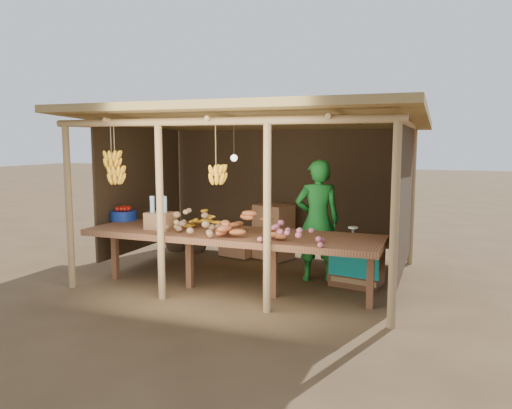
% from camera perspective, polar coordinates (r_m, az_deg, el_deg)
% --- Properties ---
extents(ground, '(60.00, 60.00, 0.00)m').
position_cam_1_polar(ground, '(7.51, 0.00, -7.98)').
color(ground, brown).
rests_on(ground, ground).
extents(stall_structure, '(4.70, 3.50, 2.43)m').
position_cam_1_polar(stall_structure, '(7.28, -0.54, 6.83)').
color(stall_structure, tan).
rests_on(stall_structure, ground).
extents(counter, '(3.90, 1.05, 0.80)m').
position_cam_1_polar(counter, '(6.48, -2.97, -3.72)').
color(counter, brown).
rests_on(counter, ground).
extents(potato_heap, '(0.99, 0.82, 0.36)m').
position_cam_1_polar(potato_heap, '(6.47, -7.47, -1.63)').
color(potato_heap, '#8E6B49').
rests_on(potato_heap, counter).
extents(sweet_potato_heap, '(1.02, 0.75, 0.36)m').
position_cam_1_polar(sweet_potato_heap, '(6.19, -0.60, -1.98)').
color(sweet_potato_heap, '#AF572D').
rests_on(sweet_potato_heap, counter).
extents(onion_heap, '(0.79, 0.52, 0.35)m').
position_cam_1_polar(onion_heap, '(5.85, 4.30, -2.56)').
color(onion_heap, '#B8596F').
rests_on(onion_heap, counter).
extents(banana_pile, '(0.58, 0.40, 0.34)m').
position_cam_1_polar(banana_pile, '(6.79, -5.54, -1.25)').
color(banana_pile, gold).
rests_on(banana_pile, counter).
extents(tomato_basin, '(0.40, 0.40, 0.21)m').
position_cam_1_polar(tomato_basin, '(7.71, -14.90, -1.09)').
color(tomato_basin, navy).
rests_on(tomato_basin, counter).
extents(bottle_box, '(0.38, 0.31, 0.45)m').
position_cam_1_polar(bottle_box, '(6.80, -10.87, -1.33)').
color(bottle_box, '#9D6A46').
rests_on(bottle_box, counter).
extents(vendor, '(0.73, 0.60, 1.72)m').
position_cam_1_polar(vendor, '(7.08, 7.05, -1.84)').
color(vendor, '#1B7A29').
rests_on(vendor, ground).
extents(tarp_crate, '(0.80, 0.72, 0.83)m').
position_cam_1_polar(tarp_crate, '(7.04, 11.46, -6.28)').
color(tarp_crate, brown).
rests_on(tarp_crate, ground).
extents(carton_stack, '(1.30, 0.61, 0.90)m').
position_cam_1_polar(carton_stack, '(8.41, 0.68, -3.53)').
color(carton_stack, '#9D6A46').
rests_on(carton_stack, ground).
extents(burlap_sacks, '(0.81, 0.42, 0.57)m').
position_cam_1_polar(burlap_sacks, '(9.10, -8.02, -3.73)').
color(burlap_sacks, '#402F1E').
rests_on(burlap_sacks, ground).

